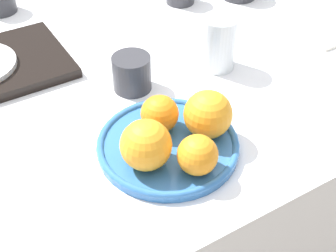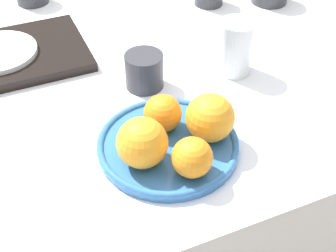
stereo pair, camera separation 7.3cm
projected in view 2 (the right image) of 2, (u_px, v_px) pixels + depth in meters
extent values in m
cube|color=white|center=(153.00, 187.00, 1.22)|extent=(1.14, 0.88, 0.77)
cylinder|color=#336BAD|center=(168.00, 146.00, 0.76)|extent=(0.23, 0.23, 0.01)
torus|color=#336BAD|center=(168.00, 143.00, 0.76)|extent=(0.23, 0.23, 0.01)
sphere|color=orange|center=(210.00, 118.00, 0.74)|extent=(0.08, 0.08, 0.08)
sphere|color=orange|center=(142.00, 143.00, 0.70)|extent=(0.08, 0.08, 0.08)
sphere|color=orange|center=(163.00, 113.00, 0.76)|extent=(0.06, 0.06, 0.06)
sphere|color=orange|center=(192.00, 158.00, 0.69)|extent=(0.06, 0.06, 0.06)
cylinder|color=silver|center=(235.00, 47.00, 0.90)|extent=(0.07, 0.07, 0.11)
cylinder|color=#333338|center=(144.00, 71.00, 0.88)|extent=(0.07, 0.07, 0.07)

